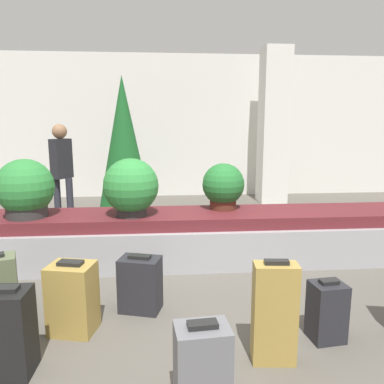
{
  "coord_description": "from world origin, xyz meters",
  "views": [
    {
      "loc": [
        -0.36,
        -3.2,
        1.67
      ],
      "look_at": [
        0.0,
        1.21,
        0.86
      ],
      "focal_mm": 35.0,
      "sensor_mm": 36.0,
      "label": 1
    }
  ],
  "objects_px": {
    "pillar": "(274,127)",
    "suitcase_3": "(11,332)",
    "suitcase_5": "(140,284)",
    "suitcase_8": "(202,373)",
    "decorated_tree": "(124,142)",
    "suitcase_7": "(327,311)",
    "suitcase_6": "(274,313)",
    "potted_plant_0": "(131,188)",
    "potted_plant_2": "(25,190)",
    "potted_plant_1": "(223,186)",
    "traveler_0": "(62,166)",
    "suitcase_2": "(73,298)"
  },
  "relations": [
    {
      "from": "suitcase_7",
      "to": "suitcase_8",
      "type": "xyz_separation_m",
      "value": [
        -1.05,
        -0.72,
        0.05
      ]
    },
    {
      "from": "suitcase_2",
      "to": "traveler_0",
      "type": "height_order",
      "value": "traveler_0"
    },
    {
      "from": "suitcase_5",
      "to": "decorated_tree",
      "type": "height_order",
      "value": "decorated_tree"
    },
    {
      "from": "suitcase_8",
      "to": "decorated_tree",
      "type": "relative_size",
      "value": 0.24
    },
    {
      "from": "potted_plant_2",
      "to": "traveler_0",
      "type": "relative_size",
      "value": 0.4
    },
    {
      "from": "suitcase_3",
      "to": "potted_plant_2",
      "type": "xyz_separation_m",
      "value": [
        -0.53,
        1.97,
        0.62
      ]
    },
    {
      "from": "pillar",
      "to": "potted_plant_1",
      "type": "xyz_separation_m",
      "value": [
        -1.59,
        -3.23,
        -0.7
      ]
    },
    {
      "from": "suitcase_8",
      "to": "decorated_tree",
      "type": "bearing_deg",
      "value": 95.07
    },
    {
      "from": "pillar",
      "to": "suitcase_5",
      "type": "height_order",
      "value": "pillar"
    },
    {
      "from": "suitcase_7",
      "to": "potted_plant_2",
      "type": "relative_size",
      "value": 0.73
    },
    {
      "from": "suitcase_6",
      "to": "potted_plant_0",
      "type": "distance_m",
      "value": 2.3
    },
    {
      "from": "suitcase_3",
      "to": "potted_plant_2",
      "type": "distance_m",
      "value": 2.13
    },
    {
      "from": "pillar",
      "to": "potted_plant_2",
      "type": "distance_m",
      "value": 5.26
    },
    {
      "from": "suitcase_3",
      "to": "potted_plant_1",
      "type": "height_order",
      "value": "potted_plant_1"
    },
    {
      "from": "potted_plant_1",
      "to": "decorated_tree",
      "type": "bearing_deg",
      "value": 121.85
    },
    {
      "from": "potted_plant_0",
      "to": "suitcase_3",
      "type": "bearing_deg",
      "value": -109.07
    },
    {
      "from": "potted_plant_1",
      "to": "decorated_tree",
      "type": "distance_m",
      "value": 2.77
    },
    {
      "from": "potted_plant_0",
      "to": "decorated_tree",
      "type": "bearing_deg",
      "value": 97.07
    },
    {
      "from": "suitcase_5",
      "to": "potted_plant_2",
      "type": "distance_m",
      "value": 1.9
    },
    {
      "from": "pillar",
      "to": "suitcase_3",
      "type": "distance_m",
      "value": 6.52
    },
    {
      "from": "pillar",
      "to": "potted_plant_2",
      "type": "bearing_deg",
      "value": -138.52
    },
    {
      "from": "suitcase_8",
      "to": "traveler_0",
      "type": "xyz_separation_m",
      "value": [
        -1.82,
        4.27,
        0.7
      ]
    },
    {
      "from": "suitcase_7",
      "to": "suitcase_8",
      "type": "relative_size",
      "value": 0.82
    },
    {
      "from": "suitcase_6",
      "to": "traveler_0",
      "type": "xyz_separation_m",
      "value": [
        -2.38,
        3.79,
        0.62
      ]
    },
    {
      "from": "suitcase_3",
      "to": "suitcase_7",
      "type": "height_order",
      "value": "suitcase_3"
    },
    {
      "from": "potted_plant_0",
      "to": "suitcase_5",
      "type": "bearing_deg",
      "value": -82.32
    },
    {
      "from": "potted_plant_0",
      "to": "potted_plant_1",
      "type": "height_order",
      "value": "potted_plant_0"
    },
    {
      "from": "suitcase_6",
      "to": "potted_plant_2",
      "type": "relative_size",
      "value": 1.13
    },
    {
      "from": "suitcase_6",
      "to": "suitcase_7",
      "type": "xyz_separation_m",
      "value": [
        0.49,
        0.23,
        -0.13
      ]
    },
    {
      "from": "suitcase_6",
      "to": "potted_plant_0",
      "type": "relative_size",
      "value": 1.12
    },
    {
      "from": "potted_plant_1",
      "to": "decorated_tree",
      "type": "relative_size",
      "value": 0.23
    },
    {
      "from": "pillar",
      "to": "potted_plant_1",
      "type": "distance_m",
      "value": 3.67
    },
    {
      "from": "pillar",
      "to": "decorated_tree",
      "type": "distance_m",
      "value": 3.18
    },
    {
      "from": "potted_plant_0",
      "to": "potted_plant_1",
      "type": "bearing_deg",
      "value": 13.68
    },
    {
      "from": "suitcase_2",
      "to": "potted_plant_1",
      "type": "bearing_deg",
      "value": 60.94
    },
    {
      "from": "suitcase_3",
      "to": "traveler_0",
      "type": "bearing_deg",
      "value": 100.29
    },
    {
      "from": "pillar",
      "to": "suitcase_7",
      "type": "relative_size",
      "value": 6.5
    },
    {
      "from": "potted_plant_2",
      "to": "traveler_0",
      "type": "bearing_deg",
      "value": 91.68
    },
    {
      "from": "suitcase_8",
      "to": "potted_plant_0",
      "type": "height_order",
      "value": "potted_plant_0"
    },
    {
      "from": "suitcase_2",
      "to": "suitcase_7",
      "type": "height_order",
      "value": "suitcase_2"
    },
    {
      "from": "suitcase_6",
      "to": "decorated_tree",
      "type": "height_order",
      "value": "decorated_tree"
    },
    {
      "from": "traveler_0",
      "to": "suitcase_7",
      "type": "bearing_deg",
      "value": -106.97
    },
    {
      "from": "suitcase_5",
      "to": "potted_plant_2",
      "type": "xyz_separation_m",
      "value": [
        -1.35,
        1.15,
        0.68
      ]
    },
    {
      "from": "suitcase_7",
      "to": "decorated_tree",
      "type": "xyz_separation_m",
      "value": [
        -1.94,
        4.29,
        1.11
      ]
    },
    {
      "from": "potted_plant_2",
      "to": "traveler_0",
      "type": "height_order",
      "value": "traveler_0"
    },
    {
      "from": "suitcase_8",
      "to": "potted_plant_2",
      "type": "relative_size",
      "value": 0.89
    },
    {
      "from": "suitcase_2",
      "to": "decorated_tree",
      "type": "relative_size",
      "value": 0.24
    },
    {
      "from": "potted_plant_2",
      "to": "decorated_tree",
      "type": "height_order",
      "value": "decorated_tree"
    },
    {
      "from": "suitcase_3",
      "to": "suitcase_6",
      "type": "xyz_separation_m",
      "value": [
        1.79,
        -0.01,
        0.07
      ]
    },
    {
      "from": "suitcase_7",
      "to": "decorated_tree",
      "type": "height_order",
      "value": "decorated_tree"
    }
  ]
}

